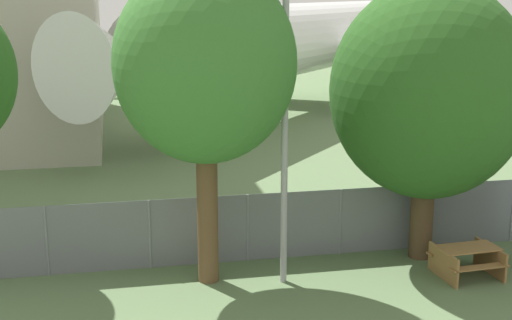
{
  "coord_description": "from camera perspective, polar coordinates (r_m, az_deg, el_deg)",
  "views": [
    {
      "loc": [
        -5.87,
        -7.53,
        6.96
      ],
      "look_at": [
        -1.71,
        12.92,
        2.0
      ],
      "focal_mm": 50.0,
      "sensor_mm": 36.0,
      "label": 1
    }
  ],
  "objects": [
    {
      "name": "perimeter_fence",
      "position": [
        19.38,
        6.76,
        -4.92
      ],
      "size": [
        56.07,
        0.07,
        1.82
      ],
      "color": "slate",
      "rests_on": "ground"
    },
    {
      "name": "tree_near_hangar",
      "position": [
        16.57,
        -4.1,
        7.61
      ],
      "size": [
        4.25,
        4.25,
        7.69
      ],
      "color": "brown",
      "rests_on": "ground"
    },
    {
      "name": "airplane",
      "position": [
        43.01,
        4.21,
        9.69
      ],
      "size": [
        28.88,
        32.96,
        12.34
      ],
      "rotation": [
        0.0,
        0.0,
        -2.28
      ],
      "color": "white",
      "rests_on": "ground"
    },
    {
      "name": "picnic_bench_near_cabin",
      "position": [
        18.7,
        16.53,
        -7.54
      ],
      "size": [
        1.61,
        1.5,
        0.76
      ],
      "rotation": [
        0.0,
        0.0,
        0.07
      ],
      "color": "olive",
      "rests_on": "ground"
    },
    {
      "name": "tree_far_right",
      "position": [
        18.73,
        13.66,
        5.36
      ],
      "size": [
        5.06,
        5.06,
        7.28
      ],
      "color": "#4C3823",
      "rests_on": "ground"
    },
    {
      "name": "light_mast",
      "position": [
        16.52,
        2.34,
        5.89
      ],
      "size": [
        0.44,
        0.44,
        7.89
      ],
      "color": "#99999E",
      "rests_on": "ground"
    }
  ]
}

